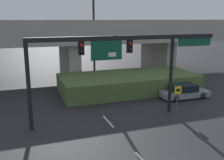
{
  "coord_description": "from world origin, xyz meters",
  "views": [
    {
      "loc": [
        -5.88,
        -9.44,
        7.51
      ],
      "look_at": [
        0.0,
        7.07,
        3.38
      ],
      "focal_mm": 42.0,
      "sensor_mm": 36.0,
      "label": 1
    }
  ],
  "objects_px": {
    "signal_gantry": "(122,53)",
    "parked_sedan_near_right": "(184,92)",
    "highway_light_pole_near": "(93,7)",
    "speed_limit_sign": "(177,96)"
  },
  "relations": [
    {
      "from": "signal_gantry",
      "to": "parked_sedan_near_right",
      "type": "xyz_separation_m",
      "value": [
        7.62,
        2.76,
        -4.43
      ]
    },
    {
      "from": "signal_gantry",
      "to": "highway_light_pole_near",
      "type": "distance_m",
      "value": 11.91
    },
    {
      "from": "speed_limit_sign",
      "to": "highway_light_pole_near",
      "type": "xyz_separation_m",
      "value": [
        -3.15,
        12.42,
        7.13
      ]
    },
    {
      "from": "signal_gantry",
      "to": "highway_light_pole_near",
      "type": "relative_size",
      "value": 0.88
    },
    {
      "from": "signal_gantry",
      "to": "speed_limit_sign",
      "type": "relative_size",
      "value": 5.93
    },
    {
      "from": "signal_gantry",
      "to": "speed_limit_sign",
      "type": "bearing_deg",
      "value": -15.3
    },
    {
      "from": "parked_sedan_near_right",
      "to": "speed_limit_sign",
      "type": "bearing_deg",
      "value": -129.3
    },
    {
      "from": "speed_limit_sign",
      "to": "highway_light_pole_near",
      "type": "bearing_deg",
      "value": 104.21
    },
    {
      "from": "speed_limit_sign",
      "to": "parked_sedan_near_right",
      "type": "xyz_separation_m",
      "value": [
        3.4,
        3.92,
        -0.99
      ]
    },
    {
      "from": "signal_gantry",
      "to": "speed_limit_sign",
      "type": "height_order",
      "value": "signal_gantry"
    }
  ]
}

